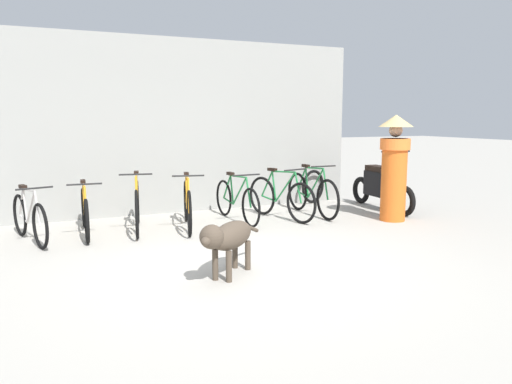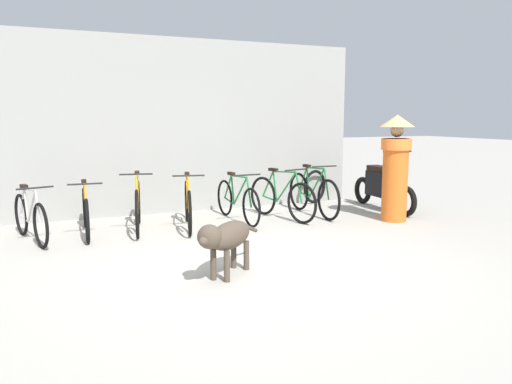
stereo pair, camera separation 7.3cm
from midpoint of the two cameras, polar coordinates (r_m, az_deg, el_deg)
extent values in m
plane|color=#ADA89E|center=(5.70, -0.98, -8.66)|extent=(60.00, 60.00, 0.00)
cube|color=gray|center=(8.95, -10.42, 7.37)|extent=(7.16, 0.20, 3.04)
torus|color=black|center=(6.99, -23.71, -3.60)|extent=(0.20, 0.59, 0.60)
torus|color=black|center=(7.89, -25.62, -2.39)|extent=(0.20, 0.59, 0.60)
cylinder|color=beige|center=(7.30, -24.60, -1.59)|extent=(0.15, 0.46, 0.50)
cylinder|color=beige|center=(7.57, -25.13, -1.41)|extent=(0.06, 0.13, 0.46)
cylinder|color=beige|center=(7.32, -24.81, 0.20)|extent=(0.17, 0.54, 0.06)
cylinder|color=beige|center=(7.73, -25.28, -2.76)|extent=(0.12, 0.35, 0.07)
cylinder|color=beige|center=(7.74, -25.48, -1.06)|extent=(0.10, 0.28, 0.42)
cylinder|color=beige|center=(7.02, -23.98, -1.76)|extent=(0.07, 0.17, 0.45)
cube|color=black|center=(7.58, -25.35, 0.55)|extent=(0.12, 0.19, 0.05)
cylinder|color=black|center=(7.05, -24.27, 0.40)|extent=(0.45, 0.14, 0.02)
torus|color=black|center=(7.07, -19.06, -3.18)|extent=(0.08, 0.61, 0.61)
torus|color=black|center=(8.15, -19.34, -1.69)|extent=(0.08, 0.61, 0.61)
cylinder|color=orange|center=(7.46, -19.26, -1.06)|extent=(0.06, 0.54, 0.51)
cylinder|color=orange|center=(7.77, -19.33, -0.80)|extent=(0.04, 0.14, 0.46)
cylinder|color=orange|center=(7.48, -19.36, 0.73)|extent=(0.06, 0.63, 0.06)
cylinder|color=orange|center=(7.95, -19.29, -2.10)|extent=(0.05, 0.41, 0.07)
cylinder|color=orange|center=(7.97, -19.38, -0.42)|extent=(0.05, 0.32, 0.43)
cylinder|color=orange|center=(7.12, -19.17, -1.31)|extent=(0.04, 0.19, 0.45)
cube|color=black|center=(7.79, -19.43, 1.13)|extent=(0.08, 0.18, 0.05)
cylinder|color=black|center=(7.16, -19.30, 0.85)|extent=(0.46, 0.05, 0.02)
torus|color=black|center=(7.14, -13.74, -2.50)|extent=(0.18, 0.69, 0.69)
torus|color=black|center=(8.17, -13.63, -1.12)|extent=(0.18, 0.69, 0.69)
cylinder|color=orange|center=(7.50, -13.75, -0.22)|extent=(0.13, 0.51, 0.57)
cylinder|color=orange|center=(7.80, -13.71, -0.02)|extent=(0.05, 0.13, 0.53)
cylinder|color=orange|center=(7.52, -13.82, 1.79)|extent=(0.15, 0.60, 0.06)
cylinder|color=orange|center=(7.98, -13.64, -1.53)|extent=(0.11, 0.39, 0.08)
cylinder|color=orange|center=(7.99, -13.70, 0.37)|extent=(0.09, 0.31, 0.48)
cylinder|color=orange|center=(7.18, -13.80, -0.41)|extent=(0.06, 0.19, 0.51)
cube|color=black|center=(7.82, -13.78, 2.14)|extent=(0.10, 0.19, 0.05)
cylinder|color=black|center=(7.22, -13.88, 1.97)|extent=(0.46, 0.12, 0.02)
torus|color=black|center=(7.16, -7.91, -2.43)|extent=(0.19, 0.65, 0.66)
torus|color=black|center=(8.22, -8.28, -1.01)|extent=(0.19, 0.65, 0.66)
cylinder|color=orange|center=(7.54, -8.10, -0.23)|extent=(0.15, 0.52, 0.55)
cylinder|color=orange|center=(7.84, -8.20, 0.00)|extent=(0.06, 0.14, 0.50)
cylinder|color=orange|center=(7.56, -8.16, 1.69)|extent=(0.17, 0.61, 0.06)
cylinder|color=orange|center=(8.03, -8.21, -1.43)|extent=(0.12, 0.40, 0.08)
cylinder|color=orange|center=(8.04, -8.27, 0.38)|extent=(0.10, 0.32, 0.46)
cylinder|color=orange|center=(7.20, -7.98, -0.44)|extent=(0.07, 0.19, 0.49)
cube|color=black|center=(7.86, -8.26, 2.06)|extent=(0.11, 0.19, 0.05)
cylinder|color=black|center=(7.24, -8.05, 1.85)|extent=(0.45, 0.13, 0.02)
torus|color=black|center=(7.65, -0.86, -1.81)|extent=(0.06, 0.62, 0.62)
torus|color=black|center=(8.60, -3.94, -0.66)|extent=(0.06, 0.62, 0.62)
cylinder|color=#1E7238|center=(7.98, -2.15, 0.09)|extent=(0.05, 0.52, 0.51)
cylinder|color=#1E7238|center=(8.26, -3.03, 0.26)|extent=(0.03, 0.13, 0.47)
cylinder|color=#1E7238|center=(8.00, -2.32, 1.78)|extent=(0.05, 0.61, 0.06)
cylinder|color=#1E7238|center=(8.43, -3.42, -1.01)|extent=(0.05, 0.40, 0.07)
cylinder|color=#1E7238|center=(8.44, -3.57, 0.59)|extent=(0.04, 0.32, 0.43)
cylinder|color=#1E7238|center=(7.68, -1.13, -0.06)|extent=(0.04, 0.19, 0.46)
cube|color=black|center=(8.28, -3.19, 2.11)|extent=(0.08, 0.18, 0.05)
cylinder|color=black|center=(7.72, -1.39, 1.96)|extent=(0.46, 0.04, 0.02)
torus|color=black|center=(7.94, 4.92, -1.28)|extent=(0.22, 0.65, 0.66)
torus|color=black|center=(8.66, 0.45, -0.43)|extent=(0.22, 0.65, 0.66)
cylinder|color=#1E7238|center=(8.18, 3.11, 0.56)|extent=(0.15, 0.47, 0.55)
cylinder|color=#1E7238|center=(8.39, 1.83, 0.66)|extent=(0.06, 0.13, 0.50)
cylinder|color=#1E7238|center=(8.19, 2.90, 2.33)|extent=(0.17, 0.55, 0.06)
cylinder|color=#1E7238|center=(8.53, 1.23, -0.74)|extent=(0.12, 0.36, 0.08)
cylinder|color=#1E7238|center=(8.53, 1.03, 0.95)|extent=(0.10, 0.29, 0.46)
cylinder|color=#1E7238|center=(7.96, 4.58, 0.50)|extent=(0.07, 0.17, 0.49)
cube|color=black|center=(8.39, 1.62, 2.58)|extent=(0.11, 0.19, 0.05)
cylinder|color=black|center=(7.98, 4.24, 2.56)|extent=(0.45, 0.14, 0.02)
torus|color=black|center=(8.24, 7.96, -0.89)|extent=(0.05, 0.69, 0.69)
torus|color=black|center=(9.12, 4.55, 0.07)|extent=(0.05, 0.69, 0.69)
cylinder|color=#1E7238|center=(8.54, 6.58, 0.98)|extent=(0.03, 0.51, 0.57)
cylinder|color=#1E7238|center=(8.80, 5.60, 1.11)|extent=(0.03, 0.13, 0.52)
cylinder|color=#1E7238|center=(8.56, 6.43, 2.74)|extent=(0.03, 0.59, 0.06)
cylinder|color=#1E7238|center=(8.95, 5.14, -0.26)|extent=(0.03, 0.39, 0.08)
cylinder|color=#1E7238|center=(8.96, 5.00, 1.42)|extent=(0.03, 0.31, 0.48)
cylinder|color=#1E7238|center=(8.27, 7.71, 0.89)|extent=(0.03, 0.18, 0.51)
cube|color=black|center=(8.81, 5.47, 3.00)|extent=(0.07, 0.18, 0.05)
cylinder|color=black|center=(8.30, 7.47, 2.93)|extent=(0.46, 0.03, 0.02)
torus|color=black|center=(8.90, 16.41, -0.98)|extent=(0.13, 0.53, 0.53)
torus|color=black|center=(10.01, 11.71, 0.22)|extent=(0.13, 0.53, 0.53)
cube|color=black|center=(9.42, 13.96, 0.87)|extent=(0.33, 0.80, 0.45)
cube|color=black|center=(9.50, 13.54, 2.62)|extent=(0.27, 0.52, 0.10)
cylinder|color=silver|center=(9.04, 15.57, 2.49)|extent=(0.06, 0.15, 0.63)
cylinder|color=silver|center=(8.97, 16.05, -0.25)|extent=(0.05, 0.24, 0.23)
cylinder|color=black|center=(9.05, 15.46, 4.49)|extent=(0.58, 0.06, 0.03)
sphere|color=silver|center=(9.03, 15.56, 3.71)|extent=(0.15, 0.15, 0.14)
ellipsoid|color=#4C3F33|center=(5.35, -3.16, -4.95)|extent=(0.75, 0.71, 0.29)
cylinder|color=#4C3F33|center=(5.19, -3.53, -8.51)|extent=(0.09, 0.09, 0.33)
cylinder|color=#4C3F33|center=(5.27, -5.08, -8.28)|extent=(0.09, 0.09, 0.33)
cylinder|color=#4C3F33|center=(5.59, -1.32, -7.25)|extent=(0.09, 0.09, 0.33)
cylinder|color=#4C3F33|center=(5.66, -2.79, -7.06)|extent=(0.09, 0.09, 0.33)
sphere|color=#4C3F33|center=(4.96, -5.51, -5.13)|extent=(0.35, 0.35, 0.25)
ellipsoid|color=#4C3F33|center=(4.88, -6.11, -5.60)|extent=(0.17, 0.16, 0.09)
cylinder|color=#4C3F33|center=(5.80, -0.88, -4.17)|extent=(0.27, 0.24, 0.16)
cylinder|color=orange|center=(8.42, 15.23, 1.35)|extent=(0.55, 0.55, 1.34)
cylinder|color=orange|center=(8.37, 15.38, 5.31)|extent=(0.65, 0.65, 0.18)
sphere|color=tan|center=(8.36, 15.44, 6.80)|extent=(0.29, 0.29, 0.21)
cone|color=tan|center=(8.36, 15.49, 7.86)|extent=(0.75, 0.75, 0.19)
torus|color=black|center=(9.89, 6.33, 0.63)|extent=(0.64, 0.29, 0.66)
camera|label=1|loc=(0.04, -90.30, -0.05)|focal=35.00mm
camera|label=2|loc=(0.04, 89.70, 0.05)|focal=35.00mm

